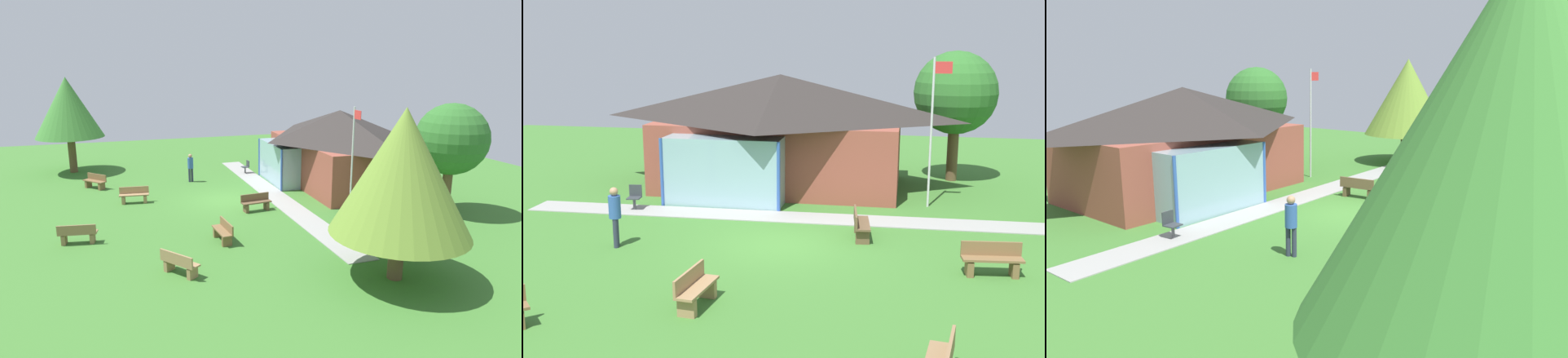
# 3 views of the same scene
# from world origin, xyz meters

# --- Properties ---
(ground_plane) EXTENTS (44.00, 44.00, 0.00)m
(ground_plane) POSITION_xyz_m (0.00, 0.00, 0.00)
(ground_plane) COLOR #3D752D
(pavilion) EXTENTS (10.30, 7.15, 4.44)m
(pavilion) POSITION_xyz_m (-1.52, 7.19, 2.31)
(pavilion) COLOR brown
(pavilion) RESTS_ON ground_plane
(footpath) EXTENTS (18.64, 1.71, 0.03)m
(footpath) POSITION_xyz_m (0.00, 2.79, 0.01)
(footpath) COLOR #999993
(footpath) RESTS_ON ground_plane
(flagpole) EXTENTS (0.64, 0.08, 5.20)m
(flagpole) POSITION_xyz_m (4.32, 5.09, 2.88)
(flagpole) COLOR silver
(flagpole) RESTS_ON ground_plane
(bench_front_center) EXTENTS (0.59, 1.54, 0.84)m
(bench_front_center) POSITION_xyz_m (-1.00, -4.67, 0.40)
(bench_front_center) COLOR #9E7A51
(bench_front_center) RESTS_ON ground_plane
(bench_rear_near_path) EXTENTS (0.61, 1.54, 0.84)m
(bench_rear_near_path) POSITION_xyz_m (2.21, 1.01, 0.40)
(bench_rear_near_path) COLOR brown
(bench_rear_near_path) RESTS_ON ground_plane
(bench_mid_right) EXTENTS (1.54, 0.59, 0.84)m
(bench_mid_right) POSITION_xyz_m (5.68, -1.45, 0.40)
(bench_mid_right) COLOR brown
(bench_mid_right) RESTS_ON ground_plane
(patio_chair_west) EXTENTS (0.49, 0.49, 0.86)m
(patio_chair_west) POSITION_xyz_m (-5.69, 2.75, 0.42)
(patio_chair_west) COLOR #33383D
(patio_chair_west) RESTS_ON ground_plane
(visitor_strolling_lawn) EXTENTS (0.34, 0.34, 1.74)m
(visitor_strolling_lawn) POSITION_xyz_m (-4.56, -1.12, 1.02)
(visitor_strolling_lawn) COLOR #2D3347
(visitor_strolling_lawn) RESTS_ON ground_plane
(tree_behind_pavilion_right) EXTENTS (3.38, 3.38, 5.33)m
(tree_behind_pavilion_right) POSITION_xyz_m (5.36, 9.69, 3.61)
(tree_behind_pavilion_right) COLOR brown
(tree_behind_pavilion_right) RESTS_ON ground_plane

